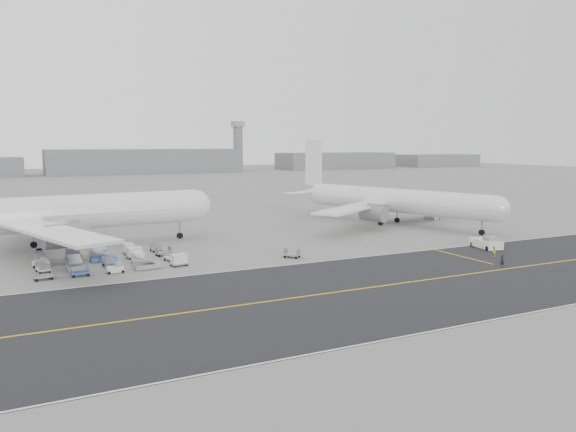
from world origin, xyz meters
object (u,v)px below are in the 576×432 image
control_tower (238,145)px  jet_bridge (414,203)px  airliner_b (391,200)px  ground_crew_a (502,261)px  airliner_a (37,215)px  pushback_tug (487,243)px  ground_crew_b (494,252)px

control_tower → jet_bridge: bearing=-102.3°
airliner_b → ground_crew_a: (-11.49, -41.66, -4.35)m
airliner_a → pushback_tug: size_ratio=7.79×
airliner_b → ground_crew_a: airliner_b is taller
jet_bridge → ground_crew_b: 38.70m
airliner_b → airliner_a: bearing=161.3°
jet_bridge → ground_crew_a: 45.59m
ground_crew_a → ground_crew_b: bearing=70.1°
control_tower → jet_bridge: size_ratio=1.94×
airliner_a → ground_crew_a: airliner_a is taller
jet_bridge → ground_crew_a: size_ratio=9.24×
control_tower → pushback_tug: 277.59m
airliner_a → pushback_tug: bearing=-118.8°
ground_crew_a → control_tower: bearing=93.3°
ground_crew_a → airliner_b: bearing=91.9°
airliner_b → pushback_tug: bearing=-113.7°
pushback_tug → ground_crew_a: (-8.73, -11.45, -0.02)m
jet_bridge → pushback_tug: bearing=-119.0°
ground_crew_b → airliner_a: bearing=-50.9°
control_tower → ground_crew_b: 284.16m
airliner_b → jet_bridge: bearing=-17.2°
control_tower → airliner_b: control_tower is taller
control_tower → airliner_b: (-58.68, -240.05, -11.03)m
pushback_tug → ground_crew_b: size_ratio=4.81×
control_tower → airliner_a: (-128.34, -239.86, -10.29)m
control_tower → jet_bridge: 245.83m
control_tower → airliner_a: 272.23m
airliner_a → jet_bridge: (76.05, -0.05, -1.76)m
control_tower → airliner_b: 247.37m
airliner_a → ground_crew_a: size_ratio=34.38×
ground_crew_b → pushback_tug: bearing=-148.3°
pushback_tug → ground_crew_b: (-4.39, -5.73, -0.09)m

